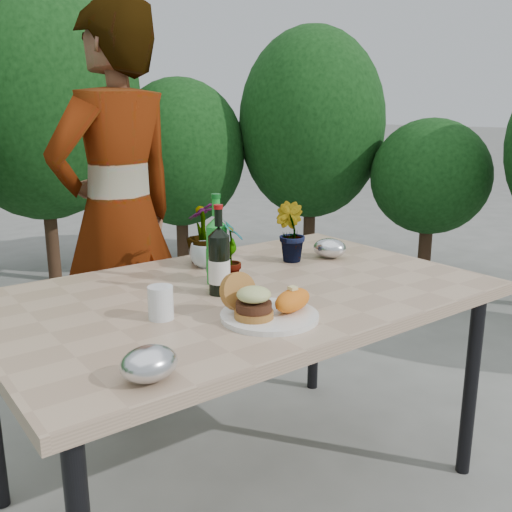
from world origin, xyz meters
TOP-DOWN VIEW (x-y plane):
  - ground at (0.00, 0.00)m, footprint 80.00×80.00m
  - patio_table at (0.00, 0.00)m, footprint 1.60×1.00m
  - shrub_hedge at (-0.11, 1.81)m, footprint 6.83×5.15m
  - dinner_plate at (-0.09, -0.27)m, footprint 0.28×0.28m
  - burger_stack at (-0.15, -0.25)m, footprint 0.11×0.16m
  - sweet_potato at (-0.02, -0.29)m, footprint 0.17×0.12m
  - grilled_veg at (-0.07, -0.17)m, footprint 0.08×0.05m
  - wine_bottle at (-0.08, 0.00)m, footprint 0.07×0.07m
  - sparkling_water at (-0.02, 0.11)m, footprint 0.07×0.07m
  - plastic_cup at (-0.34, -0.08)m, footprint 0.07×0.07m
  - seedling_left at (0.02, 0.09)m, footprint 0.14×0.15m
  - seedling_mid at (0.36, 0.19)m, footprint 0.12×0.14m
  - seedling_right at (0.08, 0.36)m, footprint 0.18×0.18m
  - blue_bowl at (0.05, 0.31)m, footprint 0.14×0.14m
  - foil_packet_left at (-0.54, -0.41)m, footprint 0.14×0.12m
  - foil_packet_right at (0.52, 0.13)m, footprint 0.16×0.17m
  - person at (-0.07, 0.79)m, footprint 0.72×0.56m

SIDE VIEW (x-z plane):
  - ground at x=0.00m, z-range 0.00..0.00m
  - patio_table at x=0.00m, z-range 0.32..1.07m
  - dinner_plate at x=-0.09m, z-range 0.75..0.76m
  - grilled_veg at x=-0.07m, z-range 0.76..0.79m
  - foil_packet_left at x=-0.54m, z-range 0.75..0.83m
  - foil_packet_right at x=0.52m, z-range 0.75..0.83m
  - blue_bowl at x=0.05m, z-range 0.75..0.84m
  - sweet_potato at x=-0.02m, z-range 0.77..0.83m
  - plastic_cup at x=-0.34m, z-range 0.75..0.84m
  - burger_stack at x=-0.15m, z-range 0.75..0.87m
  - wine_bottle at x=-0.08m, z-range 0.71..1.00m
  - sparkling_water at x=-0.02m, z-range 0.71..1.01m
  - seedling_mid at x=0.36m, z-range 0.75..0.98m
  - seedling_left at x=0.02m, z-range 0.75..0.98m
  - seedling_right at x=0.08m, z-range 0.75..0.99m
  - person at x=-0.07m, z-range 0.00..1.76m
  - shrub_hedge at x=-0.11m, z-range 0.00..2.39m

